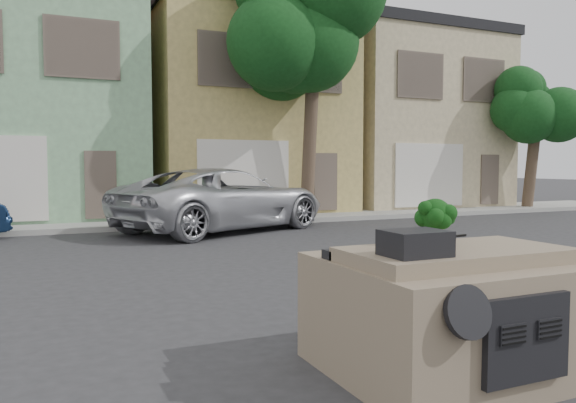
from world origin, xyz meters
TOP-DOWN VIEW (x-y plane):
  - ground_plane at (0.00, 0.00)m, footprint 120.00×120.00m
  - sidewalk at (0.00, 10.50)m, footprint 40.00×3.00m
  - townhouse_mint at (-3.50, 14.50)m, footprint 7.20×8.20m
  - townhouse_tan at (4.00, 14.50)m, footprint 7.20×8.20m
  - townhouse_beige at (11.50, 14.50)m, footprint 7.20×8.20m
  - silver_pickup at (1.49, 8.06)m, footprint 6.91×5.18m
  - tree_near at (5.00, 9.80)m, footprint 4.40×4.00m
  - tree_far at (15.00, 9.80)m, footprint 3.20×3.00m
  - car_dashboard at (0.00, -3.00)m, footprint 2.00×1.80m
  - instrument_hump at (-0.58, -3.35)m, footprint 0.48×0.38m
  - wiper_arm at (0.28, -2.62)m, footprint 0.69×0.15m
  - broccoli at (-0.03, -2.90)m, footprint 0.37×0.37m

SIDE VIEW (x-z plane):
  - ground_plane at x=0.00m, z-range 0.00..0.00m
  - silver_pickup at x=1.49m, z-range -0.87..0.87m
  - sidewalk at x=0.00m, z-range 0.00..0.15m
  - car_dashboard at x=0.00m, z-range 0.00..1.12m
  - wiper_arm at x=0.28m, z-range 1.12..1.14m
  - instrument_hump at x=-0.58m, z-range 1.12..1.32m
  - broccoli at x=-0.03m, z-range 1.12..1.54m
  - tree_far at x=15.00m, z-range 0.00..6.00m
  - townhouse_mint at x=-3.50m, z-range 0.00..7.55m
  - townhouse_tan at x=4.00m, z-range 0.00..7.55m
  - townhouse_beige at x=11.50m, z-range 0.00..7.55m
  - tree_near at x=5.00m, z-range 0.00..8.50m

